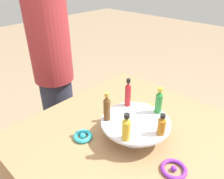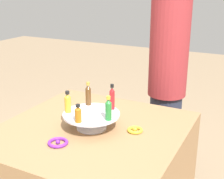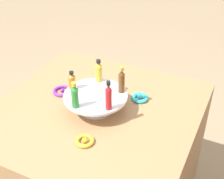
{
  "view_description": "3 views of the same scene",
  "coord_description": "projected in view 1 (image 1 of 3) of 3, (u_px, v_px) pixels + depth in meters",
  "views": [
    {
      "loc": [
        0.45,
        -0.64,
        1.46
      ],
      "look_at": [
        -0.17,
        0.03,
        0.94
      ],
      "focal_mm": 35.0,
      "sensor_mm": 36.0,
      "label": 1
    },
    {
      "loc": [
        1.33,
        0.81,
        1.53
      ],
      "look_at": [
        -0.18,
        0.03,
        0.95
      ],
      "focal_mm": 50.0,
      "sensor_mm": 36.0,
      "label": 2
    },
    {
      "loc": [
        -0.61,
        1.07,
        1.71
      ],
      "look_at": [
        -0.1,
        0.02,
        0.93
      ],
      "focal_mm": 50.0,
      "sensor_mm": 36.0,
      "label": 3
    }
  ],
  "objects": [
    {
      "name": "bottle_red",
      "position": [
        128.0,
        94.0,
        1.05
      ],
      "size": [
        0.03,
        0.03,
        0.14
      ],
      "color": "#B21E23",
      "rests_on": "display_stand"
    },
    {
      "name": "ribbon_bow_gold",
      "position": [
        151.0,
        108.0,
        1.2
      ],
      "size": [
        0.08,
        0.08,
        0.02
      ],
      "color": "gold",
      "rests_on": "party_table"
    },
    {
      "name": "display_stand",
      "position": [
        135.0,
        125.0,
        0.99
      ],
      "size": [
        0.31,
        0.31,
        0.09
      ],
      "color": "silver",
      "rests_on": "party_table"
    },
    {
      "name": "bottle_amber",
      "position": [
        162.0,
        125.0,
        0.88
      ],
      "size": [
        0.03,
        0.03,
        0.1
      ],
      "color": "#AD6B19",
      "rests_on": "display_stand"
    },
    {
      "name": "ribbon_bow_teal",
      "position": [
        83.0,
        136.0,
        1.0
      ],
      "size": [
        0.09,
        0.09,
        0.03
      ],
      "color": "#2DB7CC",
      "rests_on": "party_table"
    },
    {
      "name": "bottle_brown",
      "position": [
        107.0,
        107.0,
        0.95
      ],
      "size": [
        0.03,
        0.03,
        0.14
      ],
      "color": "brown",
      "rests_on": "display_stand"
    },
    {
      "name": "bottle_green",
      "position": [
        159.0,
        101.0,
        1.0
      ],
      "size": [
        0.03,
        0.03,
        0.13
      ],
      "color": "#288438",
      "rests_on": "display_stand"
    },
    {
      "name": "person_figure",
      "position": [
        52.0,
        61.0,
        1.59
      ],
      "size": [
        0.29,
        0.29,
        1.71
      ],
      "rotation": [
        0.0,
        0.0,
        -0.17
      ],
      "color": "#282D42",
      "rests_on": "ground_plane"
    },
    {
      "name": "ribbon_bow_purple",
      "position": [
        174.0,
        169.0,
        0.84
      ],
      "size": [
        0.1,
        0.1,
        0.02
      ],
      "color": "purple",
      "rests_on": "party_table"
    },
    {
      "name": "bottle_gold",
      "position": [
        126.0,
        128.0,
        0.84
      ],
      "size": [
        0.03,
        0.03,
        0.12
      ],
      "color": "gold",
      "rests_on": "display_stand"
    }
  ]
}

